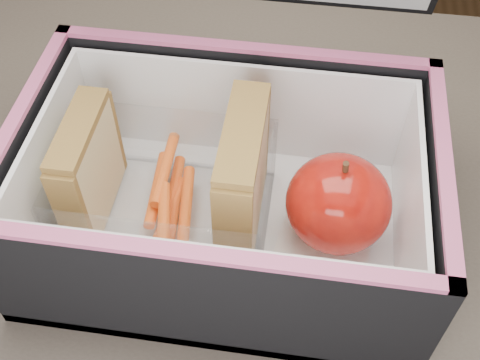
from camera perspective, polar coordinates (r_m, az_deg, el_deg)
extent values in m
cube|color=#544A41|center=(0.52, 5.56, -10.31)|extent=(1.20, 0.80, 0.03)
cube|color=tan|center=(0.51, -14.88, 0.96)|extent=(0.01, 0.09, 0.09)
cube|color=#B85E67|center=(0.51, -14.02, 0.60)|extent=(0.01, 0.08, 0.09)
cube|color=tan|center=(0.51, -13.31, 0.78)|extent=(0.01, 0.09, 0.09)
cube|color=brown|center=(0.47, -15.21, 4.70)|extent=(0.02, 0.09, 0.01)
cube|color=tan|center=(0.48, -0.79, -0.07)|extent=(0.01, 0.10, 0.11)
cube|color=#B85E67|center=(0.48, 0.25, -0.51)|extent=(0.01, 0.10, 0.10)
cube|color=tan|center=(0.47, 1.29, -0.30)|extent=(0.01, 0.10, 0.11)
cube|color=brown|center=(0.43, 0.27, 4.57)|extent=(0.03, 0.10, 0.01)
cylinder|color=#FF6122|center=(0.53, -6.30, -1.19)|extent=(0.02, 0.08, 0.01)
cylinder|color=#FF6122|center=(0.52, -7.88, -0.84)|extent=(0.01, 0.08, 0.01)
cylinder|color=#FF6122|center=(0.52, -7.10, 1.06)|extent=(0.01, 0.08, 0.01)
cylinder|color=#FF6122|center=(0.52, -6.78, -3.32)|extent=(0.02, 0.08, 0.01)
cylinder|color=#FF6122|center=(0.51, -5.13, -2.36)|extent=(0.02, 0.08, 0.01)
cylinder|color=#FF6122|center=(0.49, -7.25, -4.08)|extent=(0.03, 0.08, 0.01)
cylinder|color=#FF6122|center=(0.50, -6.81, -5.96)|extent=(0.02, 0.08, 0.01)
cube|color=white|center=(0.52, 8.36, -4.51)|extent=(0.09, 0.09, 0.01)
ellipsoid|color=maroon|center=(0.48, 9.30, -2.19)|extent=(0.11, 0.11, 0.08)
cylinder|color=#402817|center=(0.45, 9.98, 1.13)|extent=(0.01, 0.01, 0.01)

